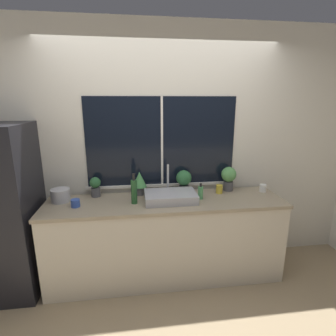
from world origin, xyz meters
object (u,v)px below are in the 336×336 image
object	(u,v)px
potted_plant_center_left	(140,182)
soap_bottle	(201,192)
sink	(170,196)
potted_plant_far_left	(95,186)
mug_blue	(75,203)
potted_plant_center_right	(184,179)
potted_plant_far_right	(229,177)
bottle_tall	(134,191)
kettle	(60,195)
mug_yellow	(219,189)
mug_white	(263,188)

from	to	relation	value
potted_plant_center_left	soap_bottle	xyz separation A→B (m)	(0.63, -0.22, -0.08)
sink	soap_bottle	distance (m)	0.32
potted_plant_far_left	mug_blue	distance (m)	0.32
potted_plant_center_left	potted_plant_center_right	xyz separation A→B (m)	(0.49, 0.00, 0.00)
potted_plant_center_right	potted_plant_far_right	world-z (taller)	potted_plant_far_right
soap_bottle	bottle_tall	xyz separation A→B (m)	(-0.69, -0.03, 0.06)
potted_plant_far_left	potted_plant_center_left	xyz separation A→B (m)	(0.47, 0.00, 0.03)
potted_plant_center_left	kettle	size ratio (longest dim) A/B	1.37
potted_plant_center_right	potted_plant_center_left	bearing A→B (deg)	180.00
mug_yellow	potted_plant_center_left	bearing A→B (deg)	174.95
potted_plant_far_right	mug_blue	distance (m)	1.67
bottle_tall	mug_yellow	bearing A→B (deg)	10.52
kettle	potted_plant_far_left	bearing A→B (deg)	16.49
soap_bottle	mug_yellow	bearing A→B (deg)	29.42
potted_plant_center_left	bottle_tall	size ratio (longest dim) A/B	0.83
soap_bottle	mug_white	world-z (taller)	soap_bottle
potted_plant_far_left	potted_plant_center_left	bearing A→B (deg)	0.00
potted_plant_far_right	kettle	size ratio (longest dim) A/B	1.46
sink	mug_white	world-z (taller)	sink
kettle	potted_plant_far_right	bearing A→B (deg)	3.15
potted_plant_center_right	bottle_tall	xyz separation A→B (m)	(-0.56, -0.25, -0.02)
mug_blue	mug_yellow	bearing A→B (deg)	7.08
potted_plant_center_left	mug_yellow	distance (m)	0.89
mug_yellow	mug_blue	bearing A→B (deg)	-172.92
sink	mug_yellow	size ratio (longest dim) A/B	5.58
potted_plant_center_left	mug_white	world-z (taller)	potted_plant_center_left
bottle_tall	mug_white	size ratio (longest dim) A/B	3.74
sink	mug_yellow	world-z (taller)	sink
mug_blue	bottle_tall	bearing A→B (deg)	1.29
potted_plant_center_left	potted_plant_far_left	bearing A→B (deg)	180.00
potted_plant_far_right	mug_white	size ratio (longest dim) A/B	3.30
potted_plant_center_left	bottle_tall	distance (m)	0.26
sink	soap_bottle	size ratio (longest dim) A/B	3.08
potted_plant_center_right	kettle	world-z (taller)	potted_plant_center_right
potted_plant_far_right	kettle	distance (m)	1.83
potted_plant_center_left	sink	bearing A→B (deg)	-36.83
potted_plant_far_right	potted_plant_center_right	bearing A→B (deg)	180.00
potted_plant_far_left	potted_plant_far_right	distance (m)	1.49
potted_plant_far_left	bottle_tall	bearing A→B (deg)	-31.66
potted_plant_center_left	potted_plant_far_right	distance (m)	1.01
potted_plant_center_right	mug_blue	distance (m)	1.16
sink	potted_plant_center_left	distance (m)	0.40
kettle	potted_plant_center_right	bearing A→B (deg)	4.40
bottle_tall	mug_yellow	distance (m)	0.97
mug_white	mug_yellow	distance (m)	0.51
soap_bottle	bottle_tall	world-z (taller)	bottle_tall
potted_plant_center_left	mug_white	xyz separation A→B (m)	(1.39, -0.10, -0.11)
soap_bottle	mug_yellow	world-z (taller)	soap_bottle
sink	mug_blue	size ratio (longest dim) A/B	6.21
potted_plant_center_right	soap_bottle	distance (m)	0.27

